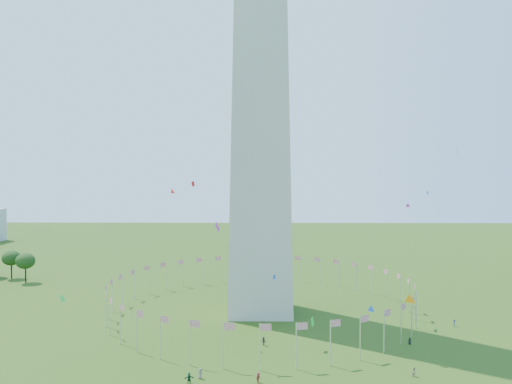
% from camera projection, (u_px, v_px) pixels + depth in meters
% --- Properties ---
extents(flag_ring, '(80.24, 80.24, 9.00)m').
position_uv_depth(flag_ring, '(261.00, 296.00, 134.21)').
color(flag_ring, silver).
rests_on(flag_ring, ground).
extents(kites_aloft, '(115.34, 71.10, 37.92)m').
position_uv_depth(kites_aloft, '(316.00, 258.00, 106.54)').
color(kites_aloft, orange).
rests_on(kites_aloft, ground).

